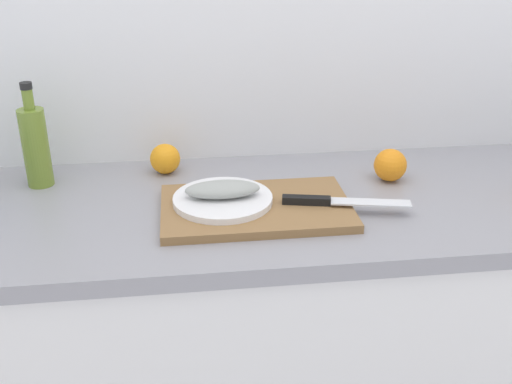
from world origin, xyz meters
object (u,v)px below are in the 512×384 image
Objects in this scene: fish_fillet at (223,189)px; chef_knife at (330,201)px; white_plate at (223,199)px; cutting_board at (256,208)px; olive_oil_bottle at (35,145)px.

fish_fillet is 0.25m from chef_knife.
white_plate is at bearing -177.97° from chef_knife.
white_plate is 1.33× the size of fish_fillet.
cutting_board is 0.57m from olive_oil_bottle.
cutting_board is 1.64× the size of olive_oil_bottle.
cutting_board is 0.08m from white_plate.
olive_oil_bottle is at bearing 172.17° from chef_knife.
chef_knife is (0.17, -0.02, 0.02)m from cutting_board.
fish_fillet reaches higher than chef_knife.
cutting_board is at bearing -13.31° from white_plate.
chef_knife is at bearing -19.76° from olive_oil_bottle.
olive_oil_bottle reaches higher than white_plate.
cutting_board is at bearing -13.31° from fish_fillet.
olive_oil_bottle is at bearing 156.86° from cutting_board.
fish_fillet is (-0.07, 0.02, 0.04)m from cutting_board.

